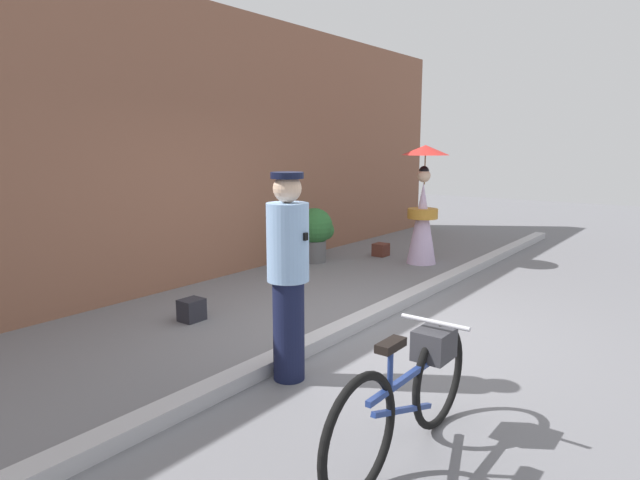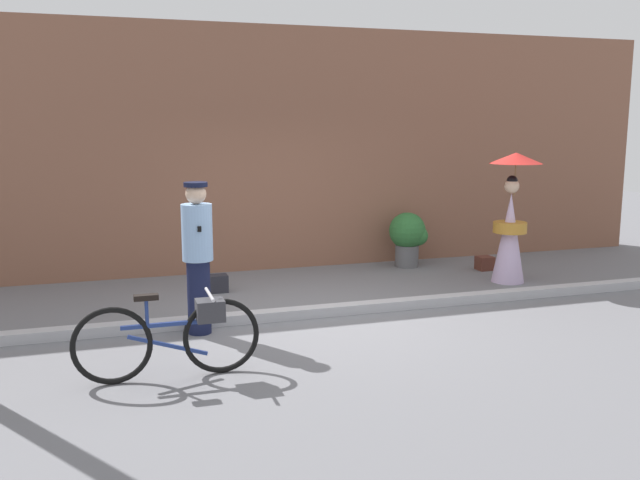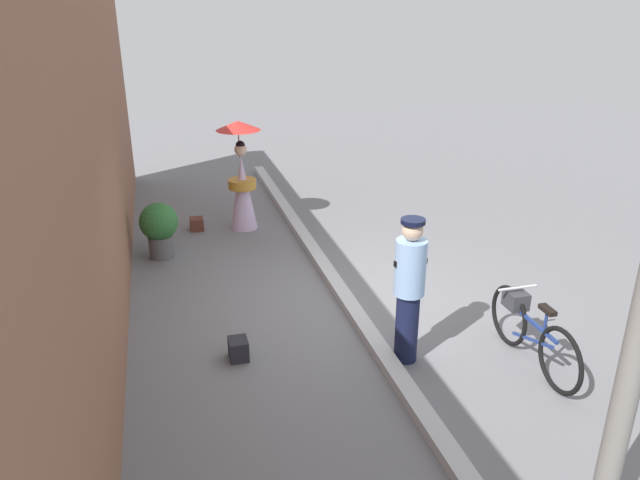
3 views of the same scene
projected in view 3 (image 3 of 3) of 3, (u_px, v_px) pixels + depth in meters
name	position (u px, v px, depth m)	size (l,w,h in m)	color
ground_plane	(346.00, 304.00, 8.17)	(30.00, 30.00, 0.00)	slate
building_wall	(89.00, 184.00, 6.71)	(14.00, 0.40, 3.84)	brown
sidewalk_curb	(346.00, 300.00, 8.14)	(14.00, 0.20, 0.12)	#B2B2B7
bicycle_near_officer	(530.00, 329.00, 6.71)	(1.72, 0.48, 0.81)	black
person_officer	(409.00, 287.00, 6.57)	(0.34, 0.38, 1.71)	#141938
person_with_parasol	(242.00, 177.00, 10.54)	(0.77, 0.77, 1.92)	silver
potted_plant_by_door	(160.00, 226.00, 9.48)	(0.62, 0.60, 0.90)	#59595B
backpack_on_pavement	(197.00, 224.00, 10.74)	(0.25, 0.23, 0.22)	#592D23
backpack_spare	(239.00, 348.00, 6.88)	(0.25, 0.22, 0.24)	#26262D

